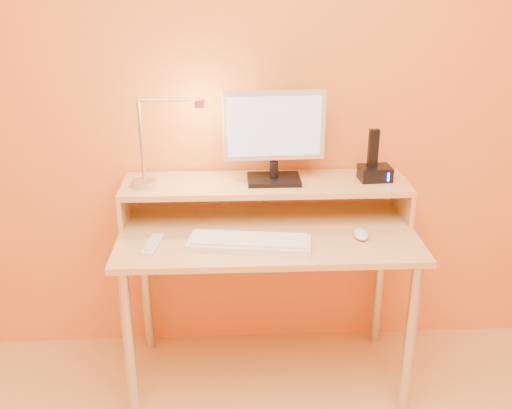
{
  "coord_description": "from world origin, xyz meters",
  "views": [
    {
      "loc": [
        -0.15,
        -1.0,
        1.73
      ],
      "look_at": [
        -0.05,
        1.13,
        0.86
      ],
      "focal_mm": 41.55,
      "sensor_mm": 36.0,
      "label": 1
    }
  ],
  "objects_px": {
    "phone_dock": "(375,173)",
    "mouse": "(361,234)",
    "keyboard": "(249,243)",
    "monitor_panel": "(274,126)",
    "remote_control": "(153,245)",
    "lamp_base": "(144,183)"
  },
  "relations": [
    {
      "from": "phone_dock",
      "to": "mouse",
      "type": "bearing_deg",
      "value": -116.72
    },
    {
      "from": "keyboard",
      "to": "monitor_panel",
      "type": "bearing_deg",
      "value": 76.71
    },
    {
      "from": "monitor_panel",
      "to": "keyboard",
      "type": "bearing_deg",
      "value": -114.17
    },
    {
      "from": "phone_dock",
      "to": "remote_control",
      "type": "height_order",
      "value": "phone_dock"
    },
    {
      "from": "monitor_panel",
      "to": "remote_control",
      "type": "xyz_separation_m",
      "value": [
        -0.48,
        -0.28,
        -0.39
      ]
    },
    {
      "from": "lamp_base",
      "to": "phone_dock",
      "type": "xyz_separation_m",
      "value": [
        0.96,
        0.03,
        0.02
      ]
    },
    {
      "from": "monitor_panel",
      "to": "remote_control",
      "type": "distance_m",
      "value": 0.68
    },
    {
      "from": "lamp_base",
      "to": "keyboard",
      "type": "bearing_deg",
      "value": -30.47
    },
    {
      "from": "mouse",
      "to": "remote_control",
      "type": "relative_size",
      "value": 0.59
    },
    {
      "from": "monitor_panel",
      "to": "keyboard",
      "type": "height_order",
      "value": "monitor_panel"
    },
    {
      "from": "keyboard",
      "to": "remote_control",
      "type": "distance_m",
      "value": 0.37
    },
    {
      "from": "monitor_panel",
      "to": "remote_control",
      "type": "height_order",
      "value": "monitor_panel"
    },
    {
      "from": "keyboard",
      "to": "mouse",
      "type": "height_order",
      "value": "mouse"
    },
    {
      "from": "keyboard",
      "to": "remote_control",
      "type": "xyz_separation_m",
      "value": [
        -0.37,
        0.01,
        -0.0
      ]
    },
    {
      "from": "lamp_base",
      "to": "mouse",
      "type": "bearing_deg",
      "value": -13.04
    },
    {
      "from": "monitor_panel",
      "to": "lamp_base",
      "type": "xyz_separation_m",
      "value": [
        -0.54,
        -0.04,
        -0.23
      ]
    },
    {
      "from": "mouse",
      "to": "remote_control",
      "type": "xyz_separation_m",
      "value": [
        -0.81,
        -0.04,
        -0.01
      ]
    },
    {
      "from": "lamp_base",
      "to": "monitor_panel",
      "type": "bearing_deg",
      "value": 4.27
    },
    {
      "from": "monitor_panel",
      "to": "keyboard",
      "type": "xyz_separation_m",
      "value": [
        -0.11,
        -0.29,
        -0.39
      ]
    },
    {
      "from": "phone_dock",
      "to": "monitor_panel",
      "type": "bearing_deg",
      "value": 174.61
    },
    {
      "from": "phone_dock",
      "to": "lamp_base",
      "type": "bearing_deg",
      "value": 177.74
    },
    {
      "from": "keyboard",
      "to": "mouse",
      "type": "relative_size",
      "value": 4.71
    }
  ]
}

